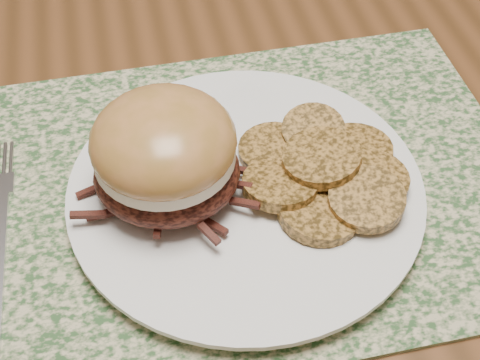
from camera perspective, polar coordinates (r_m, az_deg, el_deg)
dining_table at (r=0.70m, az=-1.77°, el=3.97°), size 1.50×0.90×0.75m
placemat at (r=0.54m, az=0.62°, el=-0.44°), size 0.45×0.33×0.00m
dinner_plate at (r=0.52m, az=0.48°, el=-0.97°), size 0.26×0.26×0.02m
pork_sandwich at (r=0.49m, az=-6.44°, el=2.20°), size 0.13×0.13×0.08m
roasted_potatoes at (r=0.52m, az=7.27°, el=0.77°), size 0.14×0.15×0.03m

